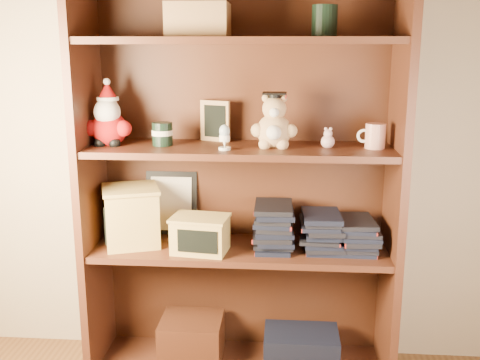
% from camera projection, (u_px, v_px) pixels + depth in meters
% --- Properties ---
extents(bookcase, '(1.20, 0.35, 1.60)m').
position_uv_depth(bookcase, '(240.00, 187.00, 2.20)').
color(bookcase, '#4A2415').
rests_on(bookcase, ground).
extents(shelf_lower, '(1.14, 0.33, 0.02)m').
position_uv_depth(shelf_lower, '(240.00, 250.00, 2.21)').
color(shelf_lower, '#4A2415').
rests_on(shelf_lower, ground).
extents(shelf_upper, '(1.14, 0.33, 0.02)m').
position_uv_depth(shelf_upper, '(240.00, 150.00, 2.12)').
color(shelf_upper, '#4A2415').
rests_on(shelf_upper, ground).
extents(santa_plush, '(0.18, 0.13, 0.26)m').
position_uv_depth(santa_plush, '(108.00, 120.00, 2.12)').
color(santa_plush, '#A50F0F').
rests_on(santa_plush, shelf_upper).
extents(teachers_tin, '(0.08, 0.08, 0.09)m').
position_uv_depth(teachers_tin, '(162.00, 134.00, 2.12)').
color(teachers_tin, black).
rests_on(teachers_tin, shelf_upper).
extents(chalkboard_plaque, '(0.12, 0.09, 0.16)m').
position_uv_depth(chalkboard_plaque, '(215.00, 122.00, 2.21)').
color(chalkboard_plaque, '#9E7547').
rests_on(chalkboard_plaque, shelf_upper).
extents(egg_cup, '(0.04, 0.04, 0.09)m').
position_uv_depth(egg_cup, '(224.00, 136.00, 2.03)').
color(egg_cup, white).
rests_on(egg_cup, shelf_upper).
extents(grad_teddy_bear, '(0.17, 0.15, 0.21)m').
position_uv_depth(grad_teddy_bear, '(274.00, 126.00, 2.08)').
color(grad_teddy_bear, tan).
rests_on(grad_teddy_bear, shelf_upper).
extents(pink_figurine, '(0.05, 0.05, 0.08)m').
position_uv_depth(pink_figurine, '(328.00, 140.00, 2.08)').
color(pink_figurine, '#CA9F9C').
rests_on(pink_figurine, shelf_upper).
extents(teacher_mug, '(0.10, 0.07, 0.09)m').
position_uv_depth(teacher_mug, '(375.00, 136.00, 2.06)').
color(teacher_mug, silver).
rests_on(teacher_mug, shelf_upper).
extents(certificate_frame, '(0.21, 0.05, 0.26)m').
position_uv_depth(certificate_frame, '(172.00, 203.00, 2.33)').
color(certificate_frame, black).
rests_on(certificate_frame, shelf_lower).
extents(treats_box, '(0.27, 0.27, 0.23)m').
position_uv_depth(treats_box, '(131.00, 215.00, 2.21)').
color(treats_box, tan).
rests_on(treats_box, shelf_lower).
extents(pencils_box, '(0.23, 0.18, 0.14)m').
position_uv_depth(pencils_box, '(200.00, 234.00, 2.14)').
color(pencils_box, tan).
rests_on(pencils_box, shelf_lower).
extents(book_stack_left, '(0.14, 0.20, 0.16)m').
position_uv_depth(book_stack_left, '(273.00, 228.00, 2.18)').
color(book_stack_left, black).
rests_on(book_stack_left, shelf_lower).
extents(book_stack_mid, '(0.14, 0.20, 0.14)m').
position_uv_depth(book_stack_mid, '(322.00, 231.00, 2.17)').
color(book_stack_mid, black).
rests_on(book_stack_mid, shelf_lower).
extents(book_stack_right, '(0.14, 0.20, 0.13)m').
position_uv_depth(book_stack_right, '(358.00, 234.00, 2.16)').
color(book_stack_right, black).
rests_on(book_stack_right, shelf_lower).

